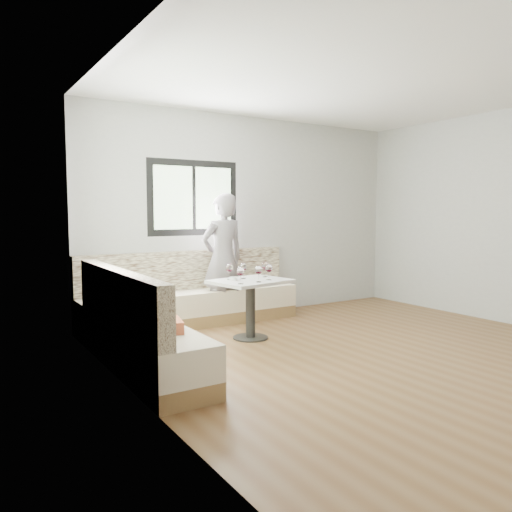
{
  "coord_description": "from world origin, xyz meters",
  "views": [
    {
      "loc": [
        -3.76,
        -3.59,
        1.48
      ],
      "look_at": [
        -0.64,
        1.36,
        0.95
      ],
      "focal_mm": 35.0,
      "sensor_mm": 36.0,
      "label": 1
    }
  ],
  "objects": [
    {
      "name": "room",
      "position": [
        -0.08,
        0.08,
        1.41
      ],
      "size": [
        5.01,
        5.01,
        2.81
      ],
      "color": "brown",
      "rests_on": "ground"
    },
    {
      "name": "olive_ramekin",
      "position": [
        -0.95,
        1.34,
        0.71
      ],
      "size": [
        0.09,
        0.09,
        0.04
      ],
      "color": "white",
      "rests_on": "table"
    },
    {
      "name": "table",
      "position": [
        -0.77,
        1.26,
        0.51
      ],
      "size": [
        0.94,
        0.78,
        0.69
      ],
      "rotation": [
        0.0,
        0.0,
        0.17
      ],
      "color": "black",
      "rests_on": "ground"
    },
    {
      "name": "wine_glass_d",
      "position": [
        -0.8,
        1.38,
        0.82
      ],
      "size": [
        0.08,
        0.08,
        0.19
      ],
      "color": "white",
      "rests_on": "table"
    },
    {
      "name": "wine_glass_c",
      "position": [
        -0.6,
        1.14,
        0.82
      ],
      "size": [
        0.08,
        0.08,
        0.19
      ],
      "color": "white",
      "rests_on": "table"
    },
    {
      "name": "wine_glass_b",
      "position": [
        -0.8,
        1.05,
        0.82
      ],
      "size": [
        0.08,
        0.08,
        0.19
      ],
      "color": "white",
      "rests_on": "table"
    },
    {
      "name": "wine_glass_a",
      "position": [
        -1.04,
        1.03,
        0.82
      ],
      "size": [
        0.08,
        0.08,
        0.19
      ],
      "color": "white",
      "rests_on": "table"
    },
    {
      "name": "banquette",
      "position": [
        -1.59,
        1.63,
        0.33
      ],
      "size": [
        2.9,
        2.8,
        0.95
      ],
      "color": "brown",
      "rests_on": "ground"
    },
    {
      "name": "wine_glass_f",
      "position": [
        -0.98,
        1.39,
        0.82
      ],
      "size": [
        0.08,
        0.08,
        0.19
      ],
      "color": "white",
      "rests_on": "table"
    },
    {
      "name": "person",
      "position": [
        -0.67,
        2.11,
        0.85
      ],
      "size": [
        0.65,
        0.45,
        1.7
      ],
      "primitive_type": "imported",
      "rotation": [
        0.0,
        0.0,
        3.21
      ],
      "color": "slate",
      "rests_on": "ground"
    },
    {
      "name": "wine_glass_e",
      "position": [
        -0.49,
        1.38,
        0.82
      ],
      "size": [
        0.08,
        0.08,
        0.19
      ],
      "color": "white",
      "rests_on": "table"
    }
  ]
}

